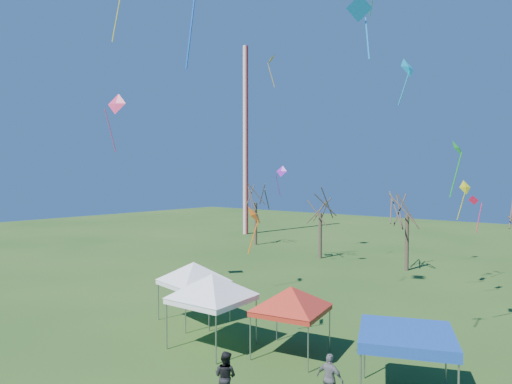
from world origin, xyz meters
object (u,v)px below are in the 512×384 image
tree_1 (320,197)px  person_grey (330,379)px  tent_white_west (194,266)px  tree_0 (256,187)px  tent_blue (406,337)px  tree_2 (407,194)px  tent_red (291,291)px  radio_mast (246,141)px  person_dark (225,376)px  tent_white_mid (212,279)px

tree_1 → person_grey: tree_1 is taller
tree_1 → tent_white_west: 21.05m
tree_0 → tent_blue: tree_0 is taller
tree_0 → tree_2: size_ratio=1.03×
tree_1 → tent_red: (11.19, -20.95, -2.99)m
radio_mast → person_dark: (28.98, -35.05, -11.63)m
tent_blue → person_grey: tent_blue is taller
tree_1 → tent_red: tree_1 is taller
tree_0 → tent_red: tree_0 is taller
tent_blue → tree_0: bearing=137.4°
tent_white_west → tree_0: bearing=122.2°
tent_white_mid → tent_red: bearing=22.6°
tree_0 → tree_1: tree_0 is taller
tree_1 → tree_2: (8.40, -0.27, 0.50)m
tree_1 → tent_red: 23.94m
radio_mast → tent_blue: bearing=-42.7°
radio_mast → tent_white_west: radio_mast is taller
radio_mast → tree_0: radio_mast is taller
person_grey → person_dark: bearing=35.6°
person_grey → tree_2: bearing=-76.0°
tree_1 → tent_white_west: bearing=-77.6°
tent_red → person_dark: 5.16m
radio_mast → tree_0: size_ratio=2.96×
person_grey → tree_1: bearing=-59.2°
tent_white_west → person_dark: size_ratio=2.36×
tree_1 → tent_blue: size_ratio=1.84×
person_grey → person_dark: size_ratio=0.99×
tree_2 → tent_blue: (8.17, -21.53, -4.04)m
person_dark → radio_mast: bearing=-59.3°
radio_mast → person_grey: size_ratio=14.64×
tent_blue → person_grey: 2.98m
tree_2 → tent_red: size_ratio=2.12×
tent_blue → person_dark: (-4.83, -3.90, -1.38)m
tent_blue → person_grey: bearing=-137.9°
tent_white_mid → tent_red: tent_white_mid is taller
tree_2 → person_grey: bearing=-75.1°
tent_red → tent_blue: 5.48m
tent_blue → tent_white_west: bearing=173.3°
tent_white_west → tent_white_mid: 3.88m
tent_white_west → tent_white_mid: bearing=-30.8°
tree_0 → tent_white_west: 27.54m
tree_0 → person_dark: size_ratio=4.87×
tent_white_west → person_dark: tent_white_west is taller
radio_mast → tent_blue: (33.80, -31.16, -10.25)m
radio_mast → tent_blue: 47.10m
tree_0 → tent_white_west: size_ratio=2.07×
tree_1 → tent_white_west: (4.47, -20.38, -2.84)m
tree_0 → person_grey: tree_0 is taller
tree_0 → tree_1: bearing=-15.2°
tent_blue → person_grey: (-1.95, -1.76, -1.40)m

